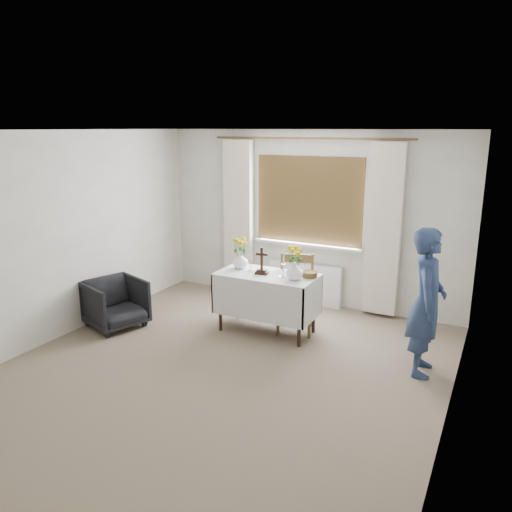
{
  "coord_description": "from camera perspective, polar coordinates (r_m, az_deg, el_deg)",
  "views": [
    {
      "loc": [
        2.55,
        -4.13,
        2.52
      ],
      "look_at": [
        -0.09,
        1.0,
        1.03
      ],
      "focal_mm": 35.0,
      "sensor_mm": 36.0,
      "label": 1
    }
  ],
  "objects": [
    {
      "name": "candlestick_right",
      "position": [
        6.0,
        3.16,
        -0.89
      ],
      "size": [
        0.1,
        0.1,
        0.34
      ],
      "primitive_type": null,
      "rotation": [
        0.0,
        0.0,
        0.06
      ],
      "color": "white",
      "rests_on": "altar_table"
    },
    {
      "name": "armchair",
      "position": [
        6.73,
        -15.78,
        -5.24
      ],
      "size": [
        0.88,
        0.87,
        0.63
      ],
      "primitive_type": "imported",
      "rotation": [
        0.0,
        0.0,
        1.24
      ],
      "color": "black",
      "rests_on": "ground"
    },
    {
      "name": "wooden_chair",
      "position": [
        6.29,
        4.52,
        -4.44
      ],
      "size": [
        0.57,
        0.57,
        0.98
      ],
      "primitive_type": null,
      "rotation": [
        0.0,
        0.0,
        0.32
      ],
      "color": "brown",
      "rests_on": "ground"
    },
    {
      "name": "flower_vase_left",
      "position": [
        6.41,
        -1.8,
        -0.5
      ],
      "size": [
        0.22,
        0.22,
        0.21
      ],
      "primitive_type": "imported",
      "rotation": [
        0.0,
        0.0,
        -0.12
      ],
      "color": "white",
      "rests_on": "altar_table"
    },
    {
      "name": "wooden_cross",
      "position": [
        6.14,
        0.66,
        -0.55
      ],
      "size": [
        0.18,
        0.14,
        0.34
      ],
      "primitive_type": null,
      "rotation": [
        0.0,
        0.0,
        0.19
      ],
      "color": "black",
      "rests_on": "altar_table"
    },
    {
      "name": "candlestick_left",
      "position": [
        6.24,
        -0.62,
        -0.31
      ],
      "size": [
        0.11,
        0.11,
        0.33
      ],
      "primitive_type": null,
      "rotation": [
        0.0,
        0.0,
        0.22
      ],
      "color": "white",
      "rests_on": "altar_table"
    },
    {
      "name": "wicker_basket",
      "position": [
        6.08,
        6.16,
        -2.1
      ],
      "size": [
        0.21,
        0.21,
        0.07
      ],
      "primitive_type": "cylinder",
      "rotation": [
        0.0,
        0.0,
        0.16
      ],
      "color": "brown",
      "rests_on": "altar_table"
    },
    {
      "name": "person",
      "position": [
        5.44,
        18.92,
        -5.02
      ],
      "size": [
        0.43,
        0.61,
        1.56
      ],
      "primitive_type": "imported",
      "rotation": [
        0.0,
        0.0,
        1.68
      ],
      "color": "navy",
      "rests_on": "ground"
    },
    {
      "name": "radiator",
      "position": [
        7.37,
        5.63,
        -3.14
      ],
      "size": [
        1.1,
        0.1,
        0.6
      ],
      "primitive_type": "cube",
      "color": "silver",
      "rests_on": "ground"
    },
    {
      "name": "altar_table",
      "position": [
        6.3,
        1.25,
        -5.39
      ],
      "size": [
        1.24,
        0.64,
        0.76
      ],
      "primitive_type": "cube",
      "color": "silver",
      "rests_on": "ground"
    },
    {
      "name": "ground",
      "position": [
        5.47,
        -4.1,
        -13.03
      ],
      "size": [
        5.0,
        5.0,
        0.0
      ],
      "primitive_type": "plane",
      "color": "gray",
      "rests_on": "ground"
    },
    {
      "name": "flower_vase_right",
      "position": [
        5.95,
        4.44,
        -1.7
      ],
      "size": [
        0.22,
        0.22,
        0.21
      ],
      "primitive_type": "imported",
      "rotation": [
        0.0,
        0.0,
        0.09
      ],
      "color": "white",
      "rests_on": "altar_table"
    }
  ]
}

